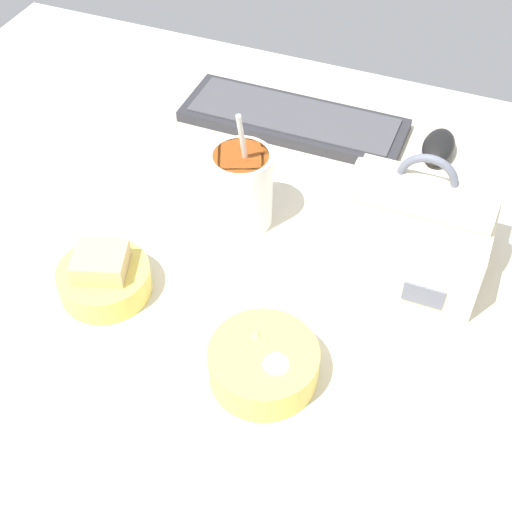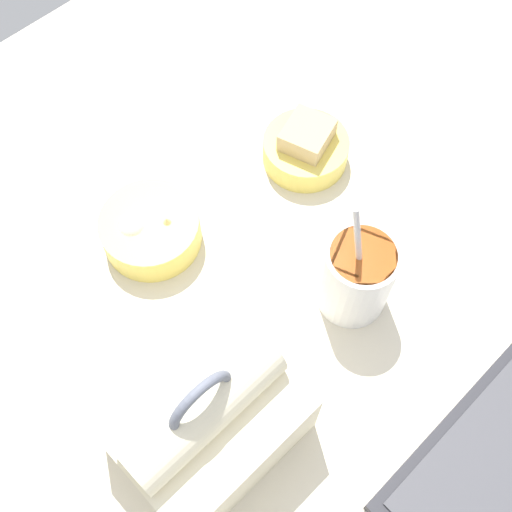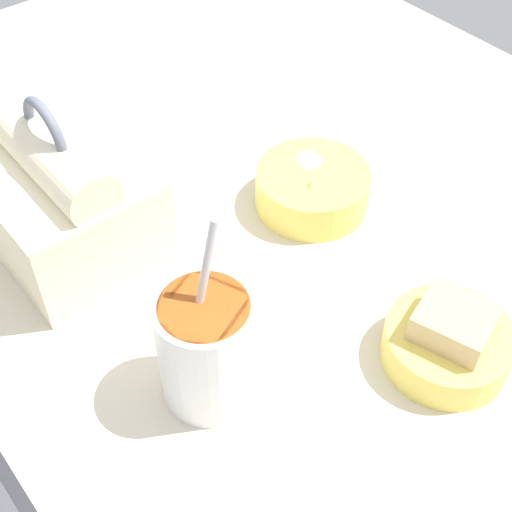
% 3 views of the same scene
% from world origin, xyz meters
% --- Properties ---
extents(desk_surface, '(1.40, 1.10, 0.02)m').
position_xyz_m(desk_surface, '(0.00, 0.00, 0.01)').
color(desk_surface, beige).
rests_on(desk_surface, ground).
extents(lunch_bag, '(0.18, 0.15, 0.18)m').
position_xyz_m(lunch_bag, '(0.18, 0.12, 0.08)').
color(lunch_bag, '#EFE5C1').
rests_on(lunch_bag, desk_surface).
extents(soup_cup, '(0.08, 0.08, 0.19)m').
position_xyz_m(soup_cup, '(-0.06, 0.12, 0.08)').
color(soup_cup, white).
rests_on(soup_cup, desk_surface).
extents(bento_bowl_sandwich, '(0.12, 0.12, 0.07)m').
position_xyz_m(bento_bowl_sandwich, '(-0.17, -0.07, 0.04)').
color(bento_bowl_sandwich, '#EFD65B').
rests_on(bento_bowl_sandwich, desk_surface).
extents(bento_bowl_snacks, '(0.13, 0.13, 0.06)m').
position_xyz_m(bento_bowl_snacks, '(0.06, -0.12, 0.04)').
color(bento_bowl_snacks, '#EFD65B').
rests_on(bento_bowl_snacks, desk_surface).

